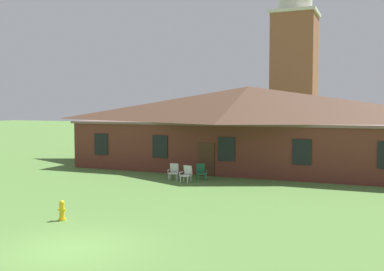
{
  "coord_description": "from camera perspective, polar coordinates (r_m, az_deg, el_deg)",
  "views": [
    {
      "loc": [
        8.72,
        -11.06,
        4.41
      ],
      "look_at": [
        0.26,
        9.16,
        2.98
      ],
      "focal_mm": 41.83,
      "sensor_mm": 36.0,
      "label": 1
    }
  ],
  "objects": [
    {
      "name": "ground_plane",
      "position": [
        14.75,
        -15.27,
        -13.8
      ],
      "size": [
        200.0,
        200.0,
        0.0
      ],
      "primitive_type": "plane",
      "color": "#517A38"
    },
    {
      "name": "lawn_chair_by_porch",
      "position": [
        27.17,
        -2.34,
        -4.56
      ],
      "size": [
        0.73,
        0.77,
        0.96
      ],
      "color": "silver",
      "rests_on": "ground"
    },
    {
      "name": "fire_hydrant",
      "position": [
        18.26,
        -16.24,
        -9.19
      ],
      "size": [
        0.36,
        0.28,
        0.79
      ],
      "color": "gold",
      "rests_on": "ground"
    },
    {
      "name": "lawn_chair_left_end",
      "position": [
        26.99,
        1.16,
        -4.61
      ],
      "size": [
        0.84,
        0.87,
        0.96
      ],
      "color": "#28704C",
      "rests_on": "ground"
    },
    {
      "name": "lawn_chair_near_door",
      "position": [
        26.21,
        -0.69,
        -4.86
      ],
      "size": [
        0.66,
        0.69,
        0.96
      ],
      "color": "white",
      "rests_on": "ground"
    },
    {
      "name": "brick_building",
      "position": [
        32.63,
        7.19,
        1.19
      ],
      "size": [
        24.05,
        10.4,
        5.86
      ],
      "color": "brown",
      "rests_on": "ground"
    },
    {
      "name": "dome_tower",
      "position": [
        53.73,
        12.93,
        9.23
      ],
      "size": [
        5.18,
        5.18,
        20.97
      ],
      "color": "#93563D",
      "rests_on": "ground"
    }
  ]
}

